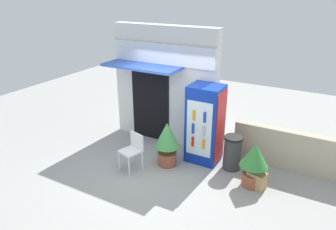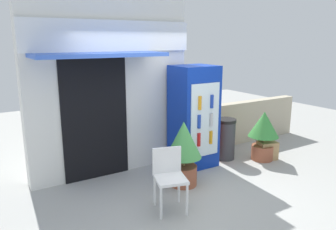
{
  "view_description": "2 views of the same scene",
  "coord_description": "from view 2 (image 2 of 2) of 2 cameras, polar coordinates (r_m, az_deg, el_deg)",
  "views": [
    {
      "loc": [
        3.38,
        -5.31,
        3.95
      ],
      "look_at": [
        0.22,
        0.39,
        1.26
      ],
      "focal_mm": 33.21,
      "sensor_mm": 36.0,
      "label": 1
    },
    {
      "loc": [
        -2.63,
        -3.81,
        2.36
      ],
      "look_at": [
        -0.13,
        0.25,
        1.25
      ],
      "focal_mm": 34.78,
      "sensor_mm": 36.0,
      "label": 2
    }
  ],
  "objects": [
    {
      "name": "cardboard_box",
      "position": [
        6.88,
        16.97,
        -5.94
      ],
      "size": [
        0.42,
        0.36,
        0.36
      ],
      "primitive_type": "cube",
      "rotation": [
        0.0,
        0.0,
        -0.26
      ],
      "color": "tan",
      "rests_on": "ground"
    },
    {
      "name": "ground",
      "position": [
        5.19,
        2.77,
        -13.95
      ],
      "size": [
        16.0,
        16.0,
        0.0
      ],
      "primitive_type": "plane",
      "color": "#A3A39E"
    },
    {
      "name": "drink_cooler",
      "position": [
        6.11,
        4.6,
        -0.28
      ],
      "size": [
        0.79,
        0.73,
        1.9
      ],
      "color": "#0C2D9E",
      "rests_on": "ground"
    },
    {
      "name": "potted_plant_curbside",
      "position": [
        6.71,
        16.39,
        -2.69
      ],
      "size": [
        0.6,
        0.6,
        0.98
      ],
      "color": "#995138",
      "rests_on": "ground"
    },
    {
      "name": "trash_bin",
      "position": [
        6.65,
        9.93,
        -4.12
      ],
      "size": [
        0.42,
        0.42,
        0.82
      ],
      "color": "#38383D",
      "rests_on": "ground"
    },
    {
      "name": "plastic_chair",
      "position": [
        4.64,
        0.16,
        -10.24
      ],
      "size": [
        0.53,
        0.54,
        0.87
      ],
      "color": "white",
      "rests_on": "ground"
    },
    {
      "name": "potted_plant_near_shop",
      "position": [
        5.32,
        2.75,
        -5.85
      ],
      "size": [
        0.59,
        0.59,
        1.08
      ],
      "color": "#995138",
      "rests_on": "ground"
    },
    {
      "name": "storefront_building",
      "position": [
        5.78,
        -10.24,
        5.21
      ],
      "size": [
        2.92,
        1.1,
        3.1
      ],
      "color": "silver",
      "rests_on": "ground"
    },
    {
      "name": "stone_boundary_wall",
      "position": [
        7.93,
        13.81,
        -1.02
      ],
      "size": [
        2.82,
        0.23,
        0.96
      ],
      "primitive_type": "cube",
      "color": "#B7AD93",
      "rests_on": "ground"
    }
  ]
}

